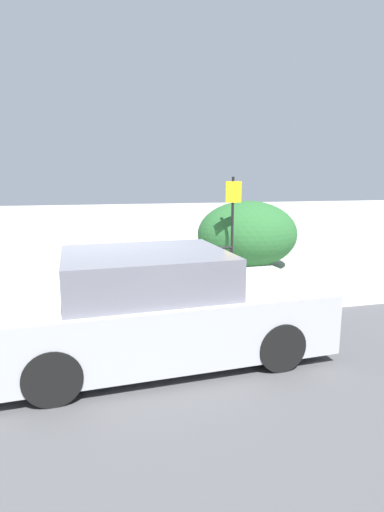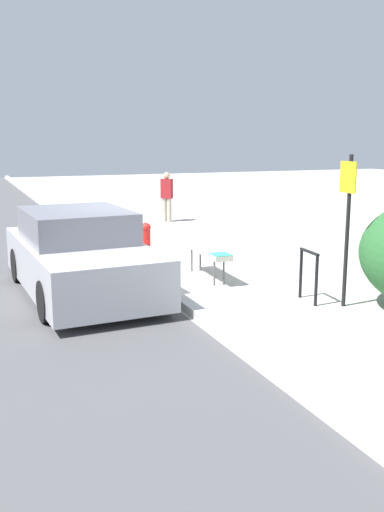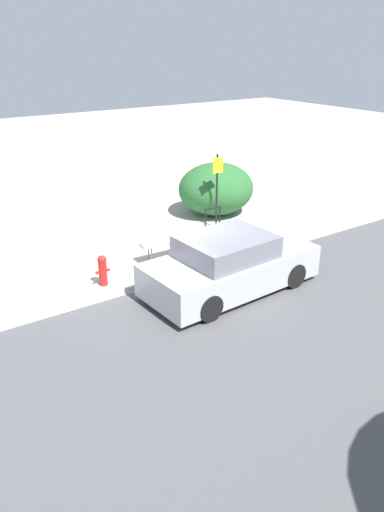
% 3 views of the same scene
% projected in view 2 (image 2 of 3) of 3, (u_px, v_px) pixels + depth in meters
% --- Properties ---
extents(ground_plane, '(60.00, 60.00, 0.00)m').
position_uv_depth(ground_plane, '(143.00, 277.00, 10.57)').
color(ground_plane, '#ADAAA3').
extents(curb, '(60.00, 0.20, 0.13)m').
position_uv_depth(curb, '(143.00, 274.00, 10.55)').
color(curb, '#B7B7B2').
rests_on(curb, ground_plane).
extents(bench, '(1.66, 0.39, 0.57)m').
position_uv_depth(bench, '(207.00, 251.00, 10.44)').
color(bench, '#515156').
rests_on(bench, ground_plane).
extents(bike_rack, '(0.55, 0.10, 0.83)m').
position_uv_depth(bike_rack, '(309.00, 271.00, 8.90)').
color(bike_rack, black).
rests_on(bike_rack, ground_plane).
extents(sign_post, '(0.36, 0.08, 2.30)m').
position_uv_depth(sign_post, '(347.00, 217.00, 8.48)').
color(sign_post, black).
rests_on(sign_post, ground_plane).
extents(fire_hydrant, '(0.36, 0.22, 0.77)m').
position_uv_depth(fire_hydrant, '(146.00, 239.00, 12.24)').
color(fire_hydrant, red).
rests_on(fire_hydrant, ground_plane).
extents(pedestrian, '(0.37, 0.38, 1.52)m').
position_uv_depth(pedestrian, '(167.00, 195.00, 17.56)').
color(pedestrian, '#B7AD99').
rests_on(pedestrian, ground_plane).
extents(parked_car_near, '(4.22, 1.98, 1.38)m').
position_uv_depth(parked_car_near, '(80.00, 256.00, 9.38)').
color(parked_car_near, black).
rests_on(parked_car_near, ground_plane).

